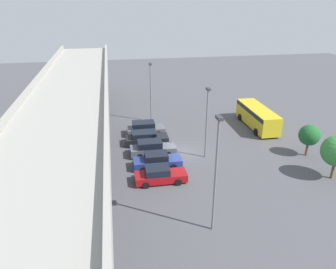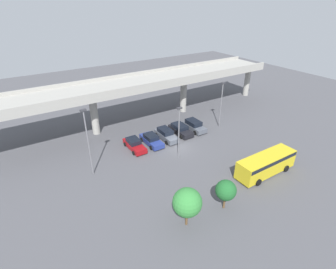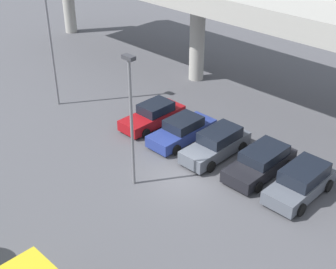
# 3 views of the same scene
# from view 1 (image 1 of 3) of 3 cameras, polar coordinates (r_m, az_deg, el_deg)

# --- Properties ---
(ground_plane) EXTENTS (112.22, 112.22, 0.00)m
(ground_plane) POSITION_cam_1_polar(r_m,az_deg,el_deg) (35.87, 2.37, -3.08)
(ground_plane) COLOR #4C4C51
(highway_overpass) EXTENTS (53.57, 7.33, 8.06)m
(highway_overpass) POSITION_cam_1_polar(r_m,az_deg,el_deg) (32.94, -16.72, 6.09)
(highway_overpass) COLOR #9E9B93
(highway_overpass) RESTS_ON ground_plane
(parked_car_0) EXTENTS (2.00, 4.74, 1.51)m
(parked_car_0) POSITION_cam_1_polar(r_m,az_deg,el_deg) (30.13, -1.42, -7.10)
(parked_car_0) COLOR maroon
(parked_car_0) RESTS_ON ground_plane
(parked_car_1) EXTENTS (2.06, 4.77, 1.52)m
(parked_car_1) POSITION_cam_1_polar(r_m,az_deg,el_deg) (32.57, -1.90, -4.59)
(parked_car_1) COLOR navy
(parked_car_1) RESTS_ON ground_plane
(parked_car_2) EXTENTS (2.00, 4.82, 1.66)m
(parked_car_2) POSITION_cam_1_polar(r_m,az_deg,el_deg) (34.92, -2.77, -2.44)
(parked_car_2) COLOR #515660
(parked_car_2) RESTS_ON ground_plane
(parked_car_3) EXTENTS (2.17, 4.81, 1.50)m
(parked_car_3) POSITION_cam_1_polar(r_m,az_deg,el_deg) (37.60, -3.83, -0.60)
(parked_car_3) COLOR black
(parked_car_3) RESTS_ON ground_plane
(parked_car_4) EXTENTS (2.13, 4.55, 1.66)m
(parked_car_4) POSITION_cam_1_polar(r_m,az_deg,el_deg) (40.04, -4.00, 1.04)
(parked_car_4) COLOR #515660
(parked_car_4) RESTS_ON ground_plane
(shuttle_bus) EXTENTS (8.48, 2.75, 2.54)m
(shuttle_bus) POSITION_cam_1_polar(r_m,az_deg,el_deg) (43.67, 15.31, 3.19)
(shuttle_bus) COLOR gold
(shuttle_bus) RESTS_ON ground_plane
(lamp_post_near_aisle) EXTENTS (0.70, 0.35, 7.87)m
(lamp_post_near_aisle) POSITION_cam_1_polar(r_m,az_deg,el_deg) (43.12, -3.05, 8.08)
(lamp_post_near_aisle) COLOR slate
(lamp_post_near_aisle) RESTS_ON ground_plane
(lamp_post_mid_lot) EXTENTS (0.70, 0.35, 8.83)m
(lamp_post_mid_lot) POSITION_cam_1_polar(r_m,az_deg,el_deg) (22.43, 8.37, -5.81)
(lamp_post_mid_lot) COLOR slate
(lamp_post_mid_lot) RESTS_ON ground_plane
(lamp_post_by_overpass) EXTENTS (0.70, 0.35, 7.51)m
(lamp_post_by_overpass) POSITION_cam_1_polar(r_m,az_deg,el_deg) (33.28, 6.78, 2.92)
(lamp_post_by_overpass) COLOR slate
(lamp_post_by_overpass) RESTS_ON ground_plane
(tree_front_centre) EXTENTS (2.20, 2.20, 3.46)m
(tree_front_centre) POSITION_cam_1_polar(r_m,az_deg,el_deg) (37.23, 23.40, -0.12)
(tree_front_centre) COLOR brown
(tree_front_centre) RESTS_ON ground_plane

